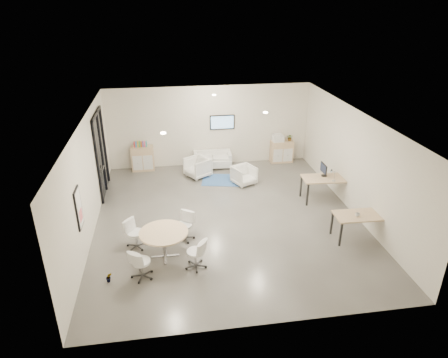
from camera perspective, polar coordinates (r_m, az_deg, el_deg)
name	(u,v)px	position (r m, az deg, el deg)	size (l,w,h in m)	color
room_shell	(228,171)	(11.76, 0.53, 1.16)	(9.60, 10.60, 4.80)	#4E4B47
glass_door	(101,151)	(14.17, -17.18, 3.78)	(0.09, 1.90, 2.85)	black
artwork	(79,208)	(10.46, -20.04, -3.96)	(0.05, 0.54, 1.04)	black
wall_tv	(222,122)	(15.93, -0.26, 8.11)	(0.98, 0.06, 0.58)	black
ceiling_spots	(217,111)	(11.99, -1.04, 9.63)	(3.14, 4.14, 0.03)	#FFEAC6
sideboard_left	(143,158)	(16.02, -11.53, 2.89)	(0.86, 0.45, 0.97)	tan
sideboard_right	(282,151)	(16.68, 8.22, 3.91)	(0.91, 0.44, 0.91)	tan
books	(140,144)	(15.82, -11.87, 4.90)	(0.50, 0.14, 0.22)	red
printer	(278,138)	(16.43, 7.72, 5.85)	(0.45, 0.37, 0.31)	white
loveseat	(213,160)	(16.04, -1.65, 2.73)	(1.51, 0.81, 0.55)	silver
blue_rug	(224,180)	(14.98, 0.03, -0.14)	(1.63, 1.09, 0.01)	#305C94
armchair_left	(198,166)	(15.18, -3.80, 1.82)	(0.80, 0.75, 0.83)	silver
armchair_right	(244,174)	(14.56, 2.88, 0.67)	(0.73, 0.69, 0.76)	silver
desk_rear	(326,180)	(13.70, 14.31, -0.13)	(1.58, 0.86, 0.80)	tan
desk_front	(360,217)	(11.82, 18.88, -5.17)	(1.46, 0.76, 0.75)	tan
monitor	(324,170)	(13.69, 14.05, 1.32)	(0.20, 0.50, 0.44)	black
round_table	(164,235)	(10.51, -8.60, -7.85)	(1.27, 1.27, 0.77)	tan
meeting_chairs	(164,244)	(10.66, -8.51, -9.12)	(2.34, 2.34, 0.82)	white
plant_cabinet	(290,138)	(16.57, 9.40, 5.78)	(0.25, 0.28, 0.22)	#3F7F3F
plant_floor	(109,280)	(10.32, -16.08, -13.64)	(0.15, 0.26, 0.12)	#3F7F3F
cup	(358,214)	(11.64, 18.54, -4.81)	(0.12, 0.10, 0.12)	white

